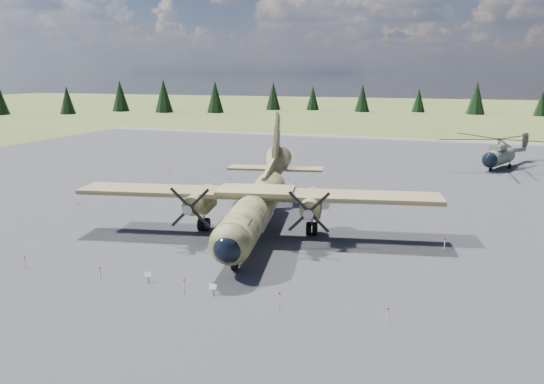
% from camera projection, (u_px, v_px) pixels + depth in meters
% --- Properties ---
extents(ground, '(500.00, 500.00, 0.00)m').
position_uv_depth(ground, '(240.00, 228.00, 44.85)').
color(ground, brown).
rests_on(ground, ground).
extents(apron, '(120.00, 120.00, 0.04)m').
position_uv_depth(apron, '(278.00, 202.00, 54.07)').
color(apron, slate).
rests_on(apron, ground).
extents(transport_plane, '(29.11, 26.16, 9.60)m').
position_uv_depth(transport_plane, '(258.00, 199.00, 43.53)').
color(transport_plane, '#3F4324').
rests_on(transport_plane, ground).
extents(helicopter_near, '(21.90, 21.90, 4.24)m').
position_uv_depth(helicopter_near, '(500.00, 147.00, 72.17)').
color(helicopter_near, slate).
rests_on(helicopter_near, ground).
extents(info_placard_left, '(0.48, 0.30, 0.70)m').
position_uv_depth(info_placard_left, '(148.00, 276.00, 33.14)').
color(info_placard_left, gray).
rests_on(info_placard_left, ground).
extents(info_placard_right, '(0.46, 0.22, 0.70)m').
position_uv_depth(info_placard_right, '(213.00, 288.00, 31.25)').
color(info_placard_right, gray).
rests_on(info_placard_right, ground).
extents(barrier_fence, '(33.12, 29.62, 0.85)m').
position_uv_depth(barrier_fence, '(235.00, 222.00, 44.82)').
color(barrier_fence, silver).
rests_on(barrier_fence, ground).
extents(treeline, '(301.83, 302.53, 10.97)m').
position_uv_depth(treeline, '(214.00, 158.00, 51.13)').
color(treeline, black).
rests_on(treeline, ground).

